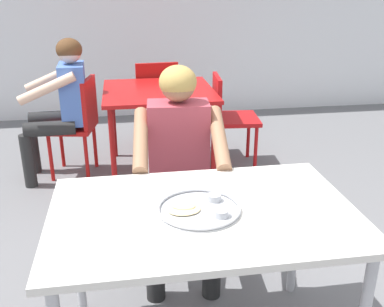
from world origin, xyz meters
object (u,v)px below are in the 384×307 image
at_px(chair_foreground, 177,172).
at_px(chair_red_right, 228,113).
at_px(table_foreground, 203,225).
at_px(thali_tray, 199,208).
at_px(chair_red_far, 156,98).
at_px(chair_red_left, 79,120).
at_px(table_background_red, 159,99).
at_px(diner_foreground, 179,155).
at_px(patron_background, 62,97).

distance_m(chair_foreground, chair_red_right, 1.38).
relative_size(table_foreground, thali_tray, 3.65).
distance_m(table_foreground, chair_red_far, 2.75).
bearing_deg(chair_red_far, chair_red_left, -139.84).
height_order(table_foreground, chair_red_right, chair_red_right).
bearing_deg(chair_foreground, table_background_red, 90.10).
bearing_deg(diner_foreground, chair_red_far, 88.87).
xyz_separation_m(chair_red_right, patron_background, (-1.41, -0.03, 0.21)).
height_order(table_background_red, patron_background, patron_background).
xyz_separation_m(chair_foreground, chair_red_right, (0.62, 1.23, -0.01)).
bearing_deg(patron_background, chair_red_far, 37.44).
relative_size(table_foreground, patron_background, 1.05).
relative_size(chair_red_right, patron_background, 0.70).
bearing_deg(chair_red_right, table_background_red, -177.28).
height_order(chair_foreground, chair_red_left, chair_foreground).
relative_size(chair_red_far, patron_background, 0.74).
distance_m(table_foreground, patron_background, 2.25).
relative_size(diner_foreground, chair_red_right, 1.43).
xyz_separation_m(table_background_red, chair_red_far, (0.03, 0.63, -0.15)).
bearing_deg(table_background_red, chair_red_left, 177.42).
bearing_deg(chair_foreground, thali_tray, -91.63).
height_order(table_foreground, diner_foreground, diner_foreground).
relative_size(table_foreground, chair_red_far, 1.42).
distance_m(chair_red_far, patron_background, 1.05).
height_order(table_foreground, thali_tray, thali_tray).
height_order(diner_foreground, chair_red_right, diner_foreground).
xyz_separation_m(chair_foreground, table_background_red, (-0.00, 1.20, 0.16)).
bearing_deg(chair_foreground, chair_red_left, 118.87).
distance_m(thali_tray, chair_red_far, 2.76).
height_order(diner_foreground, chair_red_left, diner_foreground).
distance_m(chair_foreground, table_background_red, 1.21).
bearing_deg(chair_red_far, table_foreground, -90.74).
xyz_separation_m(diner_foreground, table_background_red, (0.01, 1.43, -0.05)).
relative_size(table_background_red, patron_background, 0.79).
xyz_separation_m(table_background_red, chair_red_left, (-0.68, 0.03, -0.17)).
bearing_deg(thali_tray, chair_red_left, 106.90).
bearing_deg(diner_foreground, table_background_red, 89.51).
bearing_deg(patron_background, chair_red_right, 1.35).
relative_size(diner_foreground, chair_red_left, 1.39).
xyz_separation_m(chair_foreground, chair_red_far, (0.03, 1.83, 0.01)).
bearing_deg(diner_foreground, chair_red_right, 66.51).
distance_m(table_foreground, chair_foreground, 0.93).
bearing_deg(table_foreground, chair_red_left, 107.34).
xyz_separation_m(chair_foreground, chair_red_left, (-0.68, 1.23, -0.01)).
relative_size(thali_tray, table_background_red, 0.36).
distance_m(diner_foreground, table_background_red, 1.43).
xyz_separation_m(chair_red_far, patron_background, (-0.82, -0.63, 0.20)).
xyz_separation_m(table_foreground, chair_foreground, (0.01, 0.91, -0.16)).
distance_m(table_foreground, chair_red_left, 2.25).
distance_m(chair_red_right, patron_background, 1.43).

